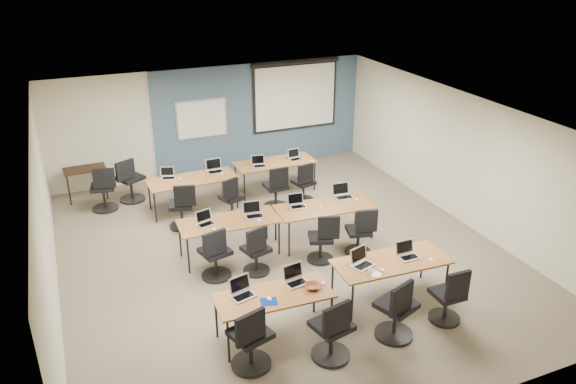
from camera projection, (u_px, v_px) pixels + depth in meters
name	position (u px, v px, depth m)	size (l,w,h in m)	color
floor	(282.00, 252.00, 10.75)	(8.00, 9.00, 0.02)	#6B6354
ceiling	(281.00, 115.00, 9.65)	(8.00, 9.00, 0.02)	white
wall_back	(213.00, 121.00, 13.99)	(8.00, 0.04, 2.70)	beige
wall_front	(430.00, 332.00, 6.42)	(8.00, 0.04, 2.70)	beige
wall_left	(45.00, 227.00, 8.78)	(0.04, 9.00, 2.70)	beige
wall_right	(460.00, 157.00, 11.62)	(0.04, 9.00, 2.70)	beige
blue_accent_panel	(260.00, 116.00, 14.40)	(5.50, 0.04, 2.70)	#3D5977
whiteboard	(202.00, 119.00, 13.78)	(1.28, 0.03, 0.98)	silver
projector_screen	(295.00, 92.00, 14.47)	(2.40, 0.10, 1.82)	black
training_table_front_left	(274.00, 298.00, 8.19)	(1.72, 0.72, 0.73)	brown
training_table_front_right	(391.00, 263.00, 9.05)	(1.88, 0.79, 0.73)	olive
training_table_mid_left	(229.00, 223.00, 10.36)	(1.85, 0.77, 0.73)	brown
training_table_mid_right	(325.00, 208.00, 10.92)	(1.92, 0.80, 0.73)	olive
training_table_back_left	(192.00, 180.00, 12.20)	(1.92, 0.80, 0.73)	olive
training_table_back_right	(275.00, 164.00, 13.11)	(1.87, 0.78, 0.73)	brown
laptop_0	(242.00, 291.00, 8.14)	(0.34, 0.29, 0.26)	#B5B5BA
mouse_0	(269.00, 299.00, 8.06)	(0.06, 0.10, 0.04)	white
task_chair_0	(251.00, 343.00, 7.65)	(0.58, 0.57, 1.04)	black
laptop_1	(295.00, 278.00, 8.46)	(0.34, 0.29, 0.26)	beige
mouse_1	(323.00, 283.00, 8.43)	(0.06, 0.10, 0.04)	white
task_chair_1	(332.00, 334.00, 7.82)	(0.56, 0.56, 1.04)	black
laptop_2	(361.00, 261.00, 8.91)	(0.35, 0.30, 0.26)	#B8B8C3
mouse_2	(382.00, 270.00, 8.76)	(0.06, 0.10, 0.04)	white
task_chair_2	(397.00, 314.00, 8.24)	(0.60, 0.58, 1.05)	black
laptop_3	(407.00, 253.00, 9.14)	(0.33, 0.28, 0.25)	silver
mouse_3	(431.00, 260.00, 9.05)	(0.06, 0.10, 0.04)	white
task_chair_3	(449.00, 300.00, 8.62)	(0.50, 0.50, 0.98)	black
laptop_4	(205.00, 221.00, 10.20)	(0.31, 0.27, 0.24)	#AFAFAF
mouse_4	(214.00, 229.00, 10.01)	(0.06, 0.09, 0.03)	white
task_chair_4	(215.00, 258.00, 9.74)	(0.54, 0.53, 1.01)	black
laptop_5	(253.00, 212.00, 10.50)	(0.34, 0.29, 0.26)	#A8A8B4
mouse_5	(259.00, 220.00, 10.32)	(0.06, 0.10, 0.03)	white
task_chair_5	(256.00, 254.00, 9.89)	(0.49, 0.48, 0.97)	black
laptop_6	(297.00, 203.00, 10.87)	(0.32, 0.27, 0.24)	#B0B0B0
mouse_6	(320.00, 207.00, 10.85)	(0.06, 0.10, 0.03)	white
task_chair_6	(323.00, 242.00, 10.28)	(0.51, 0.49, 0.97)	black
laptop_7	(343.00, 194.00, 11.28)	(0.36, 0.31, 0.27)	#B8B7C6
mouse_7	(357.00, 199.00, 11.16)	(0.06, 0.10, 0.03)	white
task_chair_7	(360.00, 235.00, 10.52)	(0.49, 0.49, 0.97)	black
laptop_8	(168.00, 175.00, 12.20)	(0.30, 0.25, 0.23)	#A8A8B3
mouse_8	(181.00, 179.00, 12.15)	(0.05, 0.09, 0.03)	white
task_chair_8	(182.00, 210.00, 11.48)	(0.53, 0.53, 1.01)	black
laptop_9	(215.00, 169.00, 12.53)	(0.36, 0.31, 0.27)	#A8A8AD
mouse_9	(222.00, 173.00, 12.44)	(0.06, 0.10, 0.04)	white
task_chair_9	(231.00, 201.00, 11.92)	(0.49, 0.47, 0.95)	black
laptop_10	(259.00, 163.00, 12.84)	(0.31, 0.26, 0.24)	silver
mouse_10	(272.00, 165.00, 12.88)	(0.05, 0.09, 0.03)	white
task_chair_10	(277.00, 191.00, 12.35)	(0.53, 0.53, 1.01)	black
laptop_11	(295.00, 157.00, 13.24)	(0.30, 0.26, 0.23)	silver
mouse_11	(312.00, 161.00, 13.13)	(0.06, 0.09, 0.03)	white
task_chair_11	(304.00, 186.00, 12.66)	(0.48, 0.48, 0.97)	black
blue_mousepad	(269.00, 302.00, 8.01)	(0.24, 0.20, 0.01)	navy
snack_bowl	(312.00, 286.00, 8.31)	(0.26, 0.26, 0.06)	brown
snack_plate	(376.00, 274.00, 8.66)	(0.19, 0.19, 0.01)	white
coffee_cup	(371.00, 272.00, 8.66)	(0.05, 0.05, 0.05)	white
utility_table	(85.00, 172.00, 12.71)	(0.92, 0.51, 0.75)	black
spare_chair_a	(130.00, 183.00, 12.67)	(0.63, 0.58, 1.05)	black
spare_chair_b	(104.00, 192.00, 12.25)	(0.57, 0.57, 1.04)	black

